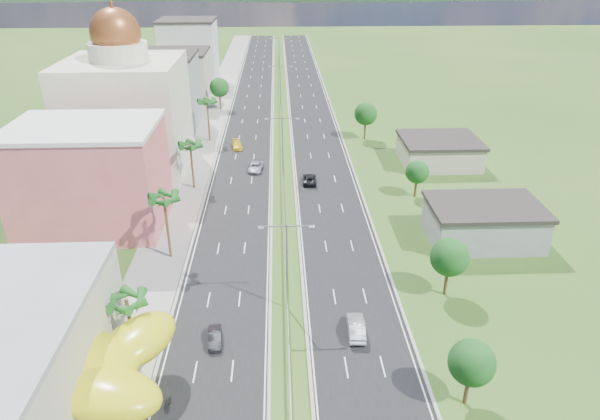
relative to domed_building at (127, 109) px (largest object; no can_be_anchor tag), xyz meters
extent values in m
plane|color=#2D5119|center=(28.00, -55.00, -11.35)|extent=(500.00, 500.00, 0.00)
cube|color=black|center=(20.50, 35.00, -11.33)|extent=(11.00, 260.00, 0.04)
cube|color=black|center=(35.50, 35.00, -11.33)|extent=(11.00, 260.00, 0.04)
cube|color=gray|center=(11.00, 35.00, -11.29)|extent=(7.00, 260.00, 0.12)
cube|color=gray|center=(28.00, 17.00, -10.73)|extent=(0.08, 216.00, 0.28)
cube|color=gray|center=(28.00, 119.00, -11.00)|extent=(0.10, 0.12, 0.70)
cylinder|color=gray|center=(28.00, -45.00, -5.85)|extent=(0.20, 0.20, 11.00)
cube|color=gray|center=(26.56, -45.00, -0.55)|extent=(2.88, 0.12, 0.12)
cube|color=gray|center=(29.44, -45.00, -0.55)|extent=(2.88, 0.12, 0.12)
cube|color=silver|center=(25.28, -45.00, -0.65)|extent=(0.60, 0.25, 0.18)
cube|color=silver|center=(30.72, -45.00, -0.65)|extent=(0.60, 0.25, 0.18)
cylinder|color=gray|center=(28.00, -5.00, -5.85)|extent=(0.20, 0.20, 11.00)
cube|color=gray|center=(26.56, -5.00, -0.55)|extent=(2.88, 0.12, 0.12)
cube|color=gray|center=(29.44, -5.00, -0.55)|extent=(2.88, 0.12, 0.12)
cube|color=silver|center=(25.28, -5.00, -0.65)|extent=(0.60, 0.25, 0.18)
cube|color=silver|center=(30.72, -5.00, -0.65)|extent=(0.60, 0.25, 0.18)
cylinder|color=gray|center=(28.00, 40.00, -5.85)|extent=(0.20, 0.20, 11.00)
cube|color=gray|center=(26.56, 40.00, -0.55)|extent=(2.88, 0.12, 0.12)
cube|color=gray|center=(29.44, 40.00, -0.55)|extent=(2.88, 0.12, 0.12)
cube|color=silver|center=(25.28, 40.00, -0.65)|extent=(0.60, 0.25, 0.18)
cube|color=silver|center=(30.72, 40.00, -0.65)|extent=(0.60, 0.25, 0.18)
cylinder|color=gray|center=(28.00, 85.00, -5.85)|extent=(0.20, 0.20, 11.00)
cube|color=gray|center=(26.56, 85.00, -0.55)|extent=(2.88, 0.12, 0.12)
cube|color=gray|center=(29.44, 85.00, -0.55)|extent=(2.88, 0.12, 0.12)
cube|color=silver|center=(25.28, 85.00, -0.65)|extent=(0.60, 0.25, 0.18)
cube|color=silver|center=(30.72, 85.00, -0.65)|extent=(0.60, 0.25, 0.18)
cylinder|color=gray|center=(4.00, -57.00, -9.35)|extent=(0.50, 0.50, 4.00)
cylinder|color=gray|center=(11.00, -62.00, -9.35)|extent=(0.50, 0.50, 4.00)
cylinder|color=gray|center=(13.00, -57.00, -9.35)|extent=(0.50, 0.50, 4.00)
cube|color=#CF555A|center=(0.00, -23.00, -3.85)|extent=(20.00, 15.00, 15.00)
cube|color=beige|center=(0.00, 0.00, -1.35)|extent=(20.00, 20.00, 20.00)
cylinder|color=beige|center=(0.00, 0.00, 10.15)|extent=(10.00, 10.00, 3.00)
sphere|color=brown|center=(0.00, 0.00, 13.15)|extent=(8.40, 8.40, 8.40)
cube|color=gray|center=(1.00, 25.00, -3.35)|extent=(16.00, 15.00, 16.00)
cube|color=#BDB69B|center=(1.00, 47.00, -4.85)|extent=(16.00, 15.00, 13.00)
cube|color=silver|center=(1.00, 70.00, -2.35)|extent=(16.00, 15.00, 18.00)
cube|color=gray|center=(56.00, -30.00, -8.85)|extent=(15.00, 10.00, 5.00)
cube|color=#BDB69B|center=(58.00, 0.00, -9.15)|extent=(14.00, 12.00, 4.40)
cylinder|color=#47301C|center=(12.50, -53.00, -7.60)|extent=(0.36, 0.36, 7.50)
cylinder|color=#47301C|center=(12.50, -33.00, -6.85)|extent=(0.36, 0.36, 9.00)
cylinder|color=#47301C|center=(12.50, -10.00, -7.35)|extent=(0.36, 0.36, 8.00)
cylinder|color=#47301C|center=(12.50, 15.00, -6.95)|extent=(0.36, 0.36, 8.80)
cylinder|color=#47301C|center=(12.50, 40.00, -8.90)|extent=(0.40, 0.40, 4.90)
sphere|color=#1A551B|center=(12.50, 40.00, -5.75)|extent=(4.90, 4.90, 4.90)
cylinder|color=#47301C|center=(44.00, -60.00, -9.25)|extent=(0.40, 0.40, 4.20)
sphere|color=#1A551B|center=(44.00, -60.00, -6.55)|extent=(4.20, 4.20, 4.20)
cylinder|color=#47301C|center=(47.00, -43.00, -9.08)|extent=(0.40, 0.40, 4.55)
sphere|color=#1A551B|center=(47.00, -43.00, -6.15)|extent=(4.55, 4.55, 4.55)
cylinder|color=#47301C|center=(50.00, -15.00, -9.43)|extent=(0.40, 0.40, 3.85)
sphere|color=#1A551B|center=(50.00, -15.00, -6.95)|extent=(3.85, 3.85, 3.85)
cylinder|color=#47301C|center=(46.00, 15.00, -8.90)|extent=(0.40, 0.40, 4.90)
sphere|color=#1A551B|center=(46.00, 15.00, -5.75)|extent=(4.90, 4.90, 4.90)
imported|color=black|center=(20.21, -50.67, -10.68)|extent=(1.70, 3.98, 1.27)
imported|color=#B0B1B8|center=(22.94, -2.42, -10.60)|extent=(2.91, 5.34, 1.42)
imported|color=yellow|center=(18.69, 10.13, -10.63)|extent=(2.62, 4.97, 1.37)
imported|color=#A8A9AF|center=(35.33, -49.79, -10.49)|extent=(1.99, 5.10, 1.66)
imported|color=black|center=(32.65, -8.59, -10.62)|extent=(2.52, 5.11, 1.40)
imported|color=black|center=(16.98, -59.47, -10.72)|extent=(0.67, 1.87, 1.18)
camera|label=1|loc=(27.37, -95.52, 26.41)|focal=32.00mm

